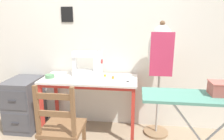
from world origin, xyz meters
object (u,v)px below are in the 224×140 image
(sewing_machine, at_px, (89,65))
(fabric_bowl, at_px, (50,76))
(dress_form, at_px, (160,57))
(wooden_chair, at_px, (62,129))
(ironing_board, at_px, (208,102))
(storage_box, at_px, (222,89))
(scissors, at_px, (129,81))
(thread_spool_near_machine, at_px, (105,75))
(thread_spool_mid_table, at_px, (108,78))
(thread_spool_far_edge, at_px, (113,77))
(filing_cabinet, at_px, (25,104))

(sewing_machine, xyz_separation_m, fabric_bowl, (-0.48, -0.14, -0.13))
(dress_form, bearing_deg, wooden_chair, -143.37)
(sewing_machine, distance_m, wooden_chair, 0.89)
(fabric_bowl, xyz_separation_m, dress_form, (1.37, 0.15, 0.25))
(ironing_board, relative_size, storage_box, 5.48)
(fabric_bowl, bearing_deg, dress_form, 6.19)
(storage_box, bearing_deg, scissors, 142.60)
(scissors, bearing_deg, fabric_bowl, 178.68)
(sewing_machine, bearing_deg, wooden_chair, -98.90)
(sewing_machine, distance_m, scissors, 0.56)
(thread_spool_near_machine, distance_m, thread_spool_mid_table, 0.12)
(ironing_board, bearing_deg, fabric_bowl, 158.40)
(fabric_bowl, height_order, scissors, fabric_bowl)
(thread_spool_far_edge, bearing_deg, sewing_machine, 164.80)
(thread_spool_far_edge, relative_size, filing_cabinet, 0.06)
(fabric_bowl, distance_m, dress_form, 1.40)
(fabric_bowl, height_order, thread_spool_far_edge, fabric_bowl)
(dress_form, bearing_deg, sewing_machine, -179.47)
(wooden_chair, bearing_deg, storage_box, -1.21)
(scissors, xyz_separation_m, wooden_chair, (-0.64, -0.58, -0.34))
(fabric_bowl, distance_m, thread_spool_far_edge, 0.80)
(filing_cabinet, distance_m, storage_box, 2.42)
(sewing_machine, xyz_separation_m, ironing_board, (1.21, -0.81, -0.10))
(scissors, height_order, thread_spool_mid_table, thread_spool_mid_table)
(scissors, distance_m, ironing_board, 0.94)
(thread_spool_near_machine, height_order, thread_spool_mid_table, thread_spool_mid_table)
(thread_spool_near_machine, relative_size, thread_spool_mid_table, 0.93)
(thread_spool_mid_table, height_order, ironing_board, ironing_board)
(thread_spool_far_edge, height_order, wooden_chair, wooden_chair)
(fabric_bowl, xyz_separation_m, wooden_chair, (0.36, -0.60, -0.36))
(wooden_chair, height_order, ironing_board, wooden_chair)
(scissors, bearing_deg, storage_box, -37.40)
(fabric_bowl, bearing_deg, thread_spool_far_edge, 3.86)
(fabric_bowl, relative_size, filing_cabinet, 0.16)
(ironing_board, height_order, storage_box, storage_box)
(sewing_machine, distance_m, thread_spool_near_machine, 0.25)
(storage_box, bearing_deg, dress_form, 118.56)
(dress_form, bearing_deg, thread_spool_far_edge, -170.59)
(dress_form, xyz_separation_m, ironing_board, (0.31, -0.81, -0.22))
(fabric_bowl, relative_size, scissors, 0.97)
(scissors, height_order, storage_box, storage_box)
(sewing_machine, relative_size, filing_cabinet, 0.55)
(filing_cabinet, bearing_deg, scissors, -4.61)
(sewing_machine, bearing_deg, dress_form, 0.53)
(sewing_machine, height_order, ironing_board, sewing_machine)
(thread_spool_mid_table, height_order, storage_box, storage_box)
(storage_box, bearing_deg, fabric_bowl, 160.63)
(thread_spool_mid_table, bearing_deg, fabric_bowl, -177.58)
(storage_box, bearing_deg, filing_cabinet, 162.06)
(scissors, distance_m, thread_spool_near_machine, 0.35)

